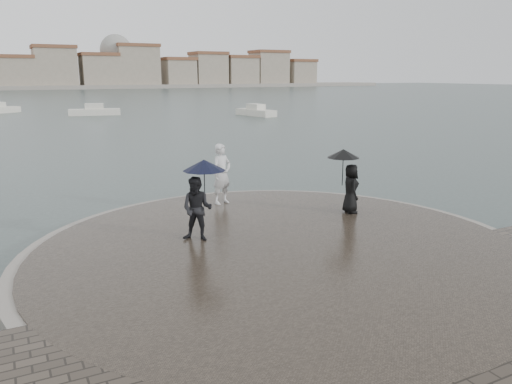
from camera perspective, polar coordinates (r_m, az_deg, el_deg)
ground at (r=9.84m, az=13.27°, el=-14.08°), size 400.00×400.00×0.00m
kerb_ring at (r=12.40m, az=2.76°, el=-7.05°), size 12.50×12.50×0.32m
quay_tip at (r=12.39m, az=2.77°, el=-6.96°), size 11.90×11.90×0.36m
statue at (r=16.12m, az=-3.94°, el=2.07°), size 0.82×0.66×1.95m
visitor_left at (r=12.56m, az=-6.51°, el=-0.48°), size 1.30×1.13×2.04m
visitor_right at (r=15.22m, az=10.51°, el=1.67°), size 1.08×1.01×1.95m
boats at (r=59.29m, az=-16.03°, el=8.85°), size 29.55×21.92×1.50m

